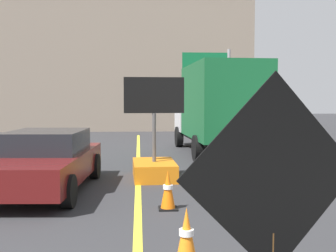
# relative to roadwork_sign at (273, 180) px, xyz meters

# --- Properties ---
(lane_center_stripe) EXTENTS (0.14, 36.00, 0.01)m
(lane_center_stripe) POSITION_rel_roadwork_sign_xyz_m (-1.08, 3.49, -1.47)
(lane_center_stripe) COLOR yellow
(lane_center_stripe) RESTS_ON ground
(roadwork_sign) EXTENTS (1.59, 0.43, 2.33)m
(roadwork_sign) POSITION_rel_roadwork_sign_xyz_m (0.00, 0.00, 0.00)
(roadwork_sign) COLOR #593819
(roadwork_sign) RESTS_ON ground
(arrow_board_trailer) EXTENTS (1.60, 1.84, 2.70)m
(arrow_board_trailer) POSITION_rel_roadwork_sign_xyz_m (-0.65, 7.89, -0.99)
(arrow_board_trailer) COLOR orange
(arrow_board_trailer) RESTS_ON ground
(box_truck) EXTENTS (2.77, 7.01, 3.40)m
(box_truck) POSITION_rel_roadwork_sign_xyz_m (1.97, 12.79, 0.36)
(box_truck) COLOR black
(box_truck) RESTS_ON ground
(pickup_car) EXTENTS (2.24, 4.75, 1.38)m
(pickup_car) POSITION_rel_roadwork_sign_xyz_m (-3.22, 6.57, -0.77)
(pickup_car) COLOR #591414
(pickup_car) RESTS_ON ground
(highway_guide_sign) EXTENTS (2.79, 0.18, 5.00)m
(highway_guide_sign) POSITION_rel_roadwork_sign_xyz_m (3.36, 20.78, 1.95)
(highway_guide_sign) COLOR gray
(highway_guide_sign) RESTS_ON ground
(far_building_block) EXTENTS (16.97, 6.18, 9.44)m
(far_building_block) POSITION_rel_roadwork_sign_xyz_m (-1.87, 27.36, 3.25)
(far_building_block) COLOR gray
(far_building_block) RESTS_ON ground
(traffic_cone_near_sign) EXTENTS (0.36, 0.36, 0.74)m
(traffic_cone_near_sign) POSITION_rel_roadwork_sign_xyz_m (-0.46, 1.99, -1.11)
(traffic_cone_near_sign) COLOR black
(traffic_cone_near_sign) RESTS_ON ground
(traffic_cone_mid_lane) EXTENTS (0.36, 0.36, 0.77)m
(traffic_cone_mid_lane) POSITION_rel_roadwork_sign_xyz_m (-0.50, 4.71, -1.09)
(traffic_cone_mid_lane) COLOR black
(traffic_cone_mid_lane) RESTS_ON ground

